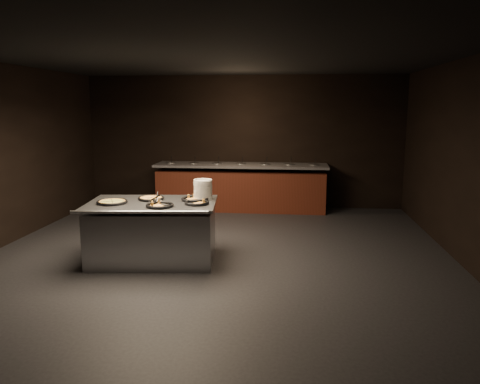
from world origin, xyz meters
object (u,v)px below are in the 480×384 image
at_px(pan_veggie_whole, 112,202).
at_px(plate_stack, 203,189).
at_px(serving_counter, 153,233).
at_px(pan_cheese_whole, 151,198).

bearing_deg(pan_veggie_whole, plate_stack, 20.45).
relative_size(plate_stack, pan_veggie_whole, 0.66).
bearing_deg(pan_veggie_whole, serving_counter, 15.14).
relative_size(serving_counter, plate_stack, 6.72).
xyz_separation_m(serving_counter, pan_veggie_whole, (-0.53, -0.14, 0.47)).
relative_size(plate_stack, pan_cheese_whole, 0.74).
xyz_separation_m(pan_veggie_whole, pan_cheese_whole, (0.47, 0.32, -0.00)).
relative_size(serving_counter, pan_veggie_whole, 4.46).
bearing_deg(serving_counter, plate_stack, 18.41).
xyz_separation_m(plate_stack, pan_veggie_whole, (-1.22, -0.45, -0.12)).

